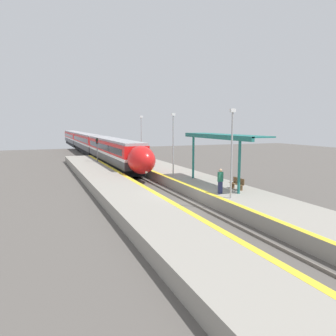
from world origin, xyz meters
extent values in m
plane|color=#56514C|center=(0.00, 0.00, 0.00)|extent=(120.00, 120.00, 0.00)
cube|color=slate|center=(-0.72, 0.00, 0.07)|extent=(0.08, 90.00, 0.15)
cube|color=slate|center=(0.72, 0.00, 0.07)|extent=(0.08, 90.00, 0.15)
cube|color=black|center=(0.00, 22.81, 0.63)|extent=(2.42, 21.04, 0.81)
cube|color=#38383D|center=(0.00, 22.81, 1.48)|extent=(2.74, 22.87, 0.90)
cube|color=white|center=(0.00, 22.81, 2.08)|extent=(2.76, 22.87, 0.31)
cube|color=red|center=(0.00, 22.81, 2.91)|extent=(2.74, 22.87, 1.36)
cube|color=black|center=(0.00, 22.81, 2.84)|extent=(2.77, 21.04, 0.75)
cube|color=#9E9EA3|center=(0.00, 22.81, 3.74)|extent=(2.47, 22.87, 0.30)
cylinder|color=black|center=(-0.72, 14.62, 0.47)|extent=(0.12, 0.93, 0.93)
cylinder|color=black|center=(0.72, 14.62, 0.47)|extent=(0.12, 0.93, 0.93)
cylinder|color=black|center=(-0.72, 16.82, 0.47)|extent=(0.12, 0.93, 0.93)
cylinder|color=black|center=(0.72, 16.82, 0.47)|extent=(0.12, 0.93, 0.93)
cylinder|color=black|center=(-0.72, 28.80, 0.47)|extent=(0.12, 0.93, 0.93)
cylinder|color=black|center=(0.72, 28.80, 0.47)|extent=(0.12, 0.93, 0.93)
cylinder|color=black|center=(-0.72, 31.00, 0.47)|extent=(0.12, 0.93, 0.93)
cylinder|color=black|center=(0.72, 31.00, 0.47)|extent=(0.12, 0.93, 0.93)
ellipsoid|color=red|center=(0.00, 9.99, 2.31)|extent=(2.63, 4.16, 2.82)
ellipsoid|color=black|center=(0.00, 9.47, 2.77)|extent=(1.92, 2.43, 1.43)
sphere|color=#F9F4CC|center=(0.00, 8.43, 1.28)|extent=(0.24, 0.24, 0.24)
cube|color=black|center=(0.00, 46.49, 0.63)|extent=(2.42, 21.04, 0.81)
cube|color=#38383D|center=(0.00, 46.49, 1.48)|extent=(2.74, 22.87, 0.90)
cube|color=white|center=(0.00, 46.49, 2.08)|extent=(2.76, 22.87, 0.31)
cube|color=red|center=(0.00, 46.49, 2.91)|extent=(2.74, 22.87, 1.36)
cube|color=black|center=(0.00, 46.49, 2.84)|extent=(2.77, 21.04, 0.75)
cube|color=#9E9EA3|center=(0.00, 46.49, 3.74)|extent=(2.47, 22.87, 0.30)
cylinder|color=black|center=(-0.72, 38.29, 0.47)|extent=(0.12, 0.93, 0.93)
cylinder|color=black|center=(0.72, 38.29, 0.47)|extent=(0.12, 0.93, 0.93)
cylinder|color=black|center=(-0.72, 40.49, 0.47)|extent=(0.12, 0.93, 0.93)
cylinder|color=black|center=(0.72, 40.49, 0.47)|extent=(0.12, 0.93, 0.93)
cylinder|color=black|center=(-0.72, 52.48, 0.47)|extent=(0.12, 0.93, 0.93)
cylinder|color=black|center=(0.72, 52.48, 0.47)|extent=(0.12, 0.93, 0.93)
cylinder|color=black|center=(-0.72, 54.68, 0.47)|extent=(0.12, 0.93, 0.93)
cylinder|color=black|center=(0.72, 54.68, 0.47)|extent=(0.12, 0.93, 0.93)
cube|color=black|center=(0.00, 70.16, 0.63)|extent=(2.42, 21.04, 0.81)
cube|color=#38383D|center=(0.00, 70.16, 1.48)|extent=(2.74, 22.87, 0.90)
cube|color=white|center=(0.00, 70.16, 2.08)|extent=(2.76, 22.87, 0.31)
cube|color=red|center=(0.00, 70.16, 2.91)|extent=(2.74, 22.87, 1.36)
cube|color=black|center=(0.00, 70.16, 2.84)|extent=(2.77, 21.04, 0.75)
cube|color=#9E9EA3|center=(0.00, 70.16, 3.74)|extent=(2.47, 22.87, 0.30)
cylinder|color=black|center=(-0.72, 61.97, 0.47)|extent=(0.12, 0.93, 0.93)
cylinder|color=black|center=(0.72, 61.97, 0.47)|extent=(0.12, 0.93, 0.93)
cylinder|color=black|center=(-0.72, 64.17, 0.47)|extent=(0.12, 0.93, 0.93)
cylinder|color=black|center=(0.72, 64.17, 0.47)|extent=(0.12, 0.93, 0.93)
cylinder|color=black|center=(-0.72, 76.15, 0.47)|extent=(0.12, 0.93, 0.93)
cylinder|color=black|center=(0.72, 76.15, 0.47)|extent=(0.12, 0.93, 0.93)
cylinder|color=black|center=(-0.72, 78.35, 0.47)|extent=(0.12, 0.93, 0.93)
cylinder|color=black|center=(0.72, 78.35, 0.47)|extent=(0.12, 0.93, 0.93)
cube|color=gray|center=(3.88, 0.00, 0.44)|extent=(4.60, 64.00, 0.87)
cube|color=yellow|center=(1.78, 0.00, 0.88)|extent=(0.40, 64.00, 0.01)
cube|color=gray|center=(-3.55, 0.00, 0.44)|extent=(3.93, 64.00, 0.87)
cube|color=yellow|center=(-1.78, 0.00, 0.88)|extent=(0.40, 64.00, 0.01)
cube|color=brown|center=(4.43, -0.69, 1.08)|extent=(0.36, 0.06, 0.42)
cube|color=brown|center=(4.43, 0.39, 1.08)|extent=(0.36, 0.06, 0.42)
cube|color=brown|center=(4.43, -0.15, 1.31)|extent=(0.44, 1.44, 0.03)
cube|color=brown|center=(4.63, -0.15, 1.54)|extent=(0.04, 1.44, 0.44)
cube|color=navy|center=(2.49, -0.98, 1.32)|extent=(0.28, 0.20, 0.88)
cube|color=#1E604C|center=(2.49, -0.98, 2.10)|extent=(0.36, 0.22, 0.70)
sphere|color=tan|center=(2.49, -0.98, 2.57)|extent=(0.24, 0.24, 0.24)
cylinder|color=#59595E|center=(-2.13, 22.62, 1.65)|extent=(0.14, 0.14, 3.30)
cube|color=black|center=(-2.13, 22.62, 3.65)|extent=(0.28, 0.20, 0.70)
sphere|color=black|center=(-2.13, 22.51, 3.82)|extent=(0.14, 0.14, 0.14)
sphere|color=red|center=(-2.13, 22.51, 3.48)|extent=(0.14, 0.14, 0.14)
cylinder|color=#9E9EA3|center=(2.38, -2.51, 3.75)|extent=(0.12, 0.12, 5.76)
cube|color=silver|center=(2.38, -2.51, 6.75)|extent=(0.36, 0.20, 0.24)
cylinder|color=#9E9EA3|center=(2.38, 7.45, 3.75)|extent=(0.12, 0.12, 5.76)
cube|color=silver|center=(2.38, 7.45, 6.75)|extent=(0.36, 0.20, 0.24)
cylinder|color=#9E9EA3|center=(2.38, 17.42, 3.75)|extent=(0.12, 0.12, 5.76)
cube|color=silver|center=(2.38, 17.42, 6.75)|extent=(0.36, 0.20, 0.24)
cylinder|color=#1E6B66|center=(3.72, -1.49, 2.82)|extent=(0.20, 0.20, 3.88)
cylinder|color=#1E6B66|center=(3.72, 5.87, 2.82)|extent=(0.20, 0.20, 3.88)
cube|color=#1E6B66|center=(3.72, 2.19, 4.86)|extent=(0.24, 10.35, 0.36)
cube|color=#1E6B66|center=(4.62, 2.19, 4.98)|extent=(2.00, 10.35, 0.10)
camera|label=1|loc=(-9.73, -21.05, 5.88)|focal=35.00mm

